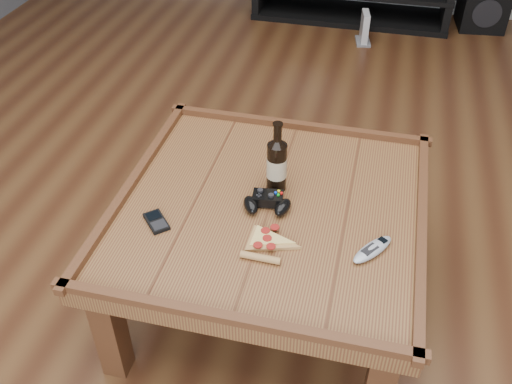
% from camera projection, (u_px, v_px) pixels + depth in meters
% --- Properties ---
extents(ground, '(6.00, 6.00, 0.00)m').
position_uv_depth(ground, '(268.00, 295.00, 2.16)').
color(ground, '#412212').
rests_on(ground, ground).
extents(coffee_table, '(1.03, 1.03, 0.48)m').
position_uv_depth(coffee_table, '(270.00, 219.00, 1.91)').
color(coffee_table, '#522917').
rests_on(coffee_table, ground).
extents(beer_bottle, '(0.07, 0.07, 0.26)m').
position_uv_depth(beer_bottle, '(277.00, 163.00, 1.88)').
color(beer_bottle, black).
rests_on(beer_bottle, coffee_table).
extents(game_controller, '(0.18, 0.13, 0.05)m').
position_uv_depth(game_controller, '(267.00, 203.00, 1.85)').
color(game_controller, black).
rests_on(game_controller, coffee_table).
extents(pizza_slice, '(0.14, 0.22, 0.02)m').
position_uv_depth(pizza_slice, '(266.00, 243.00, 1.73)').
color(pizza_slice, tan).
rests_on(pizza_slice, coffee_table).
extents(smartphone, '(0.11, 0.11, 0.01)m').
position_uv_depth(smartphone, '(157.00, 221.00, 1.81)').
color(smartphone, black).
rests_on(smartphone, coffee_table).
extents(remote_control, '(0.14, 0.16, 0.02)m').
position_uv_depth(remote_control, '(373.00, 249.00, 1.70)').
color(remote_control, '#A1A8AF').
rests_on(remote_control, coffee_table).
extents(subwoofer, '(0.34, 0.34, 0.31)m').
position_uv_depth(subwoofer, '(483.00, 5.00, 4.00)').
color(subwoofer, black).
rests_on(subwoofer, ground).
extents(game_console, '(0.12, 0.18, 0.21)m').
position_uv_depth(game_console, '(364.00, 29.00, 3.83)').
color(game_console, gray).
rests_on(game_console, ground).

